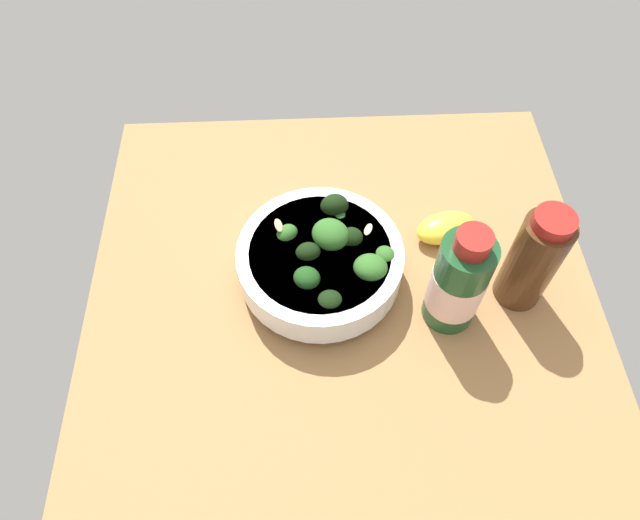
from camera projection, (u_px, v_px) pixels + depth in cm
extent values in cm
cube|color=#996D42|center=(343.00, 301.00, 75.55)|extent=(65.74, 65.74, 3.86)
cylinder|color=white|center=(320.00, 274.00, 74.72)|extent=(11.48, 11.48, 1.48)
cylinder|color=white|center=(320.00, 261.00, 72.26)|extent=(20.88, 20.88, 4.44)
cylinder|color=silver|center=(320.00, 253.00, 70.75)|extent=(17.73, 17.73, 0.80)
cylinder|color=#2F662B|center=(330.00, 242.00, 72.30)|extent=(2.00, 2.00, 1.34)
ellipsoid|color=#2D6023|center=(330.00, 234.00, 70.87)|extent=(6.34, 6.66, 3.95)
cylinder|color=#3C7A32|center=(334.00, 214.00, 75.80)|extent=(1.89, 1.86, 0.98)
ellipsoid|color=black|center=(334.00, 206.00, 74.51)|extent=(4.81, 5.07, 5.63)
cylinder|color=#2F662B|center=(308.00, 259.00, 71.68)|extent=(1.40, 1.58, 1.69)
ellipsoid|color=black|center=(308.00, 252.00, 70.37)|extent=(3.39, 3.41, 3.48)
cylinder|color=#4A8F3C|center=(337.00, 223.00, 75.40)|extent=(1.08, 1.03, 1.00)
ellipsoid|color=#194216|center=(337.00, 217.00, 74.41)|extent=(3.42, 3.02, 2.38)
cylinder|color=#2F662B|center=(330.00, 307.00, 68.33)|extent=(1.42, 1.41, 0.97)
ellipsoid|color=black|center=(330.00, 301.00, 67.23)|extent=(3.77, 3.53, 3.56)
cylinder|color=#4A8F3C|center=(369.00, 274.00, 70.81)|extent=(1.68, 2.03, 1.92)
ellipsoid|color=#2D6023|center=(370.00, 266.00, 69.21)|extent=(5.96, 5.43, 4.29)
cylinder|color=#4A8F3C|center=(288.00, 240.00, 73.26)|extent=(1.46, 1.33, 1.25)
ellipsoid|color=#2D6023|center=(287.00, 234.00, 72.22)|extent=(3.81, 3.96, 2.77)
cylinder|color=#4A8F3C|center=(347.00, 243.00, 72.39)|extent=(0.99, 1.08, 1.20)
ellipsoid|color=black|center=(348.00, 237.00, 71.38)|extent=(3.55, 3.76, 2.91)
cylinder|color=#4A8F3C|center=(352.00, 243.00, 72.39)|extent=(1.38, 1.25, 1.25)
ellipsoid|color=black|center=(352.00, 237.00, 71.30)|extent=(3.49, 3.57, 3.22)
cylinder|color=#2F662B|center=(384.00, 263.00, 72.19)|extent=(1.18, 1.37, 1.47)
ellipsoid|color=#2D6023|center=(385.00, 257.00, 70.94)|extent=(3.81, 3.80, 4.19)
cylinder|color=#2F662B|center=(307.00, 285.00, 69.35)|extent=(1.73, 1.55, 1.59)
ellipsoid|color=#194216|center=(307.00, 278.00, 68.03)|extent=(5.18, 4.90, 4.04)
ellipsoid|color=#DBBC84|center=(334.00, 232.00, 69.98)|extent=(1.92, 1.53, 1.16)
ellipsoid|color=#DBBC84|center=(368.00, 229.00, 71.98)|extent=(2.05, 1.63, 0.80)
ellipsoid|color=#DBBC84|center=(279.00, 225.00, 71.20)|extent=(2.04, 1.47, 1.11)
ellipsoid|color=yellow|center=(445.00, 228.00, 77.52)|extent=(6.64, 9.17, 3.70)
cylinder|color=#194723|center=(458.00, 283.00, 66.53)|extent=(6.39, 6.39, 14.12)
cylinder|color=maroon|center=(473.00, 242.00, 59.73)|extent=(4.01, 4.01, 2.24)
cylinder|color=beige|center=(456.00, 288.00, 67.41)|extent=(6.52, 6.52, 6.24)
cylinder|color=#472814|center=(532.00, 262.00, 68.22)|extent=(5.92, 5.92, 14.07)
cylinder|color=maroon|center=(554.00, 222.00, 61.73)|extent=(4.71, 4.71, 1.54)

